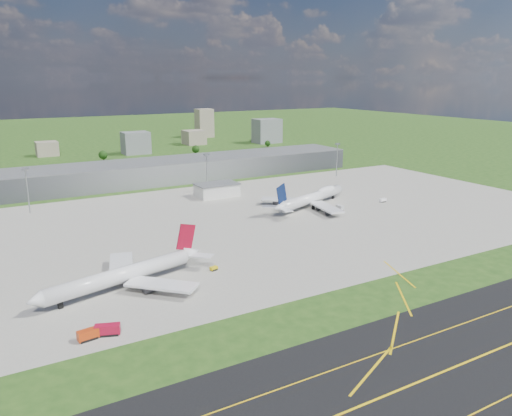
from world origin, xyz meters
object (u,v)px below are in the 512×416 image
airliner_red_twin (127,274)px  airliner_blue_quad (313,198)px  crash_tender (88,335)px  van_white_near (340,208)px  tug_yellow (214,269)px  fire_truck (108,330)px  van_white_far (383,200)px

airliner_red_twin → airliner_blue_quad: airliner_red_twin is taller
crash_tender → van_white_near: (158.95, 80.41, -0.27)m
airliner_blue_quad → tug_yellow: 114.71m
fire_truck → van_white_near: (153.29, 80.41, -0.35)m
crash_tender → van_white_near: 178.13m
crash_tender → airliner_red_twin: bearing=49.5°
airliner_red_twin → van_white_near: airliner_red_twin is taller
fire_truck → tug_yellow: 58.39m
airliner_red_twin → fire_truck: (-15.00, -32.04, -3.42)m
tug_yellow → van_white_far: (138.73, 50.66, 0.37)m
airliner_red_twin → van_white_far: airliner_red_twin is taller
fire_truck → van_white_near: fire_truck is taller
airliner_blue_quad → van_white_far: bearing=-38.4°
crash_tender → van_white_far: bearing=15.2°
fire_truck → tug_yellow: fire_truck is taller
airliner_red_twin → crash_tender: airliner_red_twin is taller
crash_tender → tug_yellow: 63.25m
crash_tender → airliner_blue_quad: bearing=24.7°
tug_yellow → van_white_near: size_ratio=0.67×
airliner_blue_quad → crash_tender: size_ratio=11.04×
airliner_blue_quad → fire_truck: bearing=-167.8°
airliner_red_twin → fire_truck: size_ratio=8.63×
fire_truck → crash_tender: 5.66m
fire_truck → van_white_near: 173.10m
crash_tender → van_white_far: (193.80, 81.76, -0.37)m
fire_truck → van_white_far: (188.14, 81.76, -0.45)m
fire_truck → van_white_far: size_ratio=1.71×
airliner_red_twin → tug_yellow: airliner_red_twin is taller
crash_tender → van_white_far: 210.34m
airliner_red_twin → fire_truck: bearing=50.1°
airliner_red_twin → crash_tender: 38.29m
van_white_far → fire_truck: bearing=-158.2°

